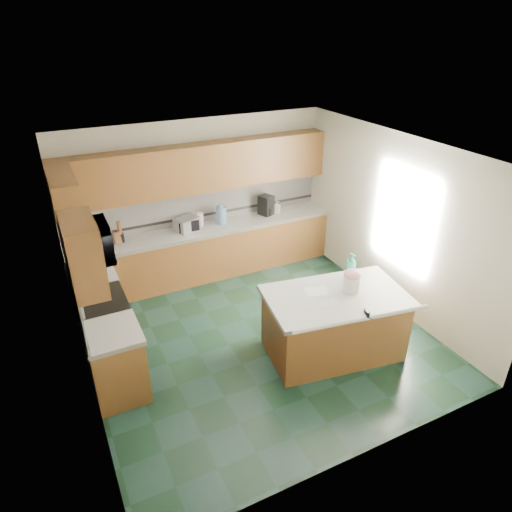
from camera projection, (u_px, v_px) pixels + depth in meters
floor at (257, 336)px, 6.65m from camera, size 4.60×4.60×0.00m
ceiling at (258, 153)px, 5.39m from camera, size 4.60×4.60×0.00m
wall_back at (198, 198)px, 7.86m from camera, size 4.60×0.04×2.70m
wall_front at (370, 359)px, 4.18m from camera, size 4.60×0.04×2.70m
wall_left at (73, 296)px, 5.11m from camera, size 0.04×4.60×2.70m
wall_right at (394, 223)px, 6.93m from camera, size 0.04×4.60×2.70m
back_base_cab at (207, 253)px, 8.04m from camera, size 4.60×0.60×0.86m
back_countertop at (206, 229)px, 7.82m from camera, size 4.60×0.64×0.06m
back_upper_cab at (199, 168)px, 7.44m from camera, size 4.60×0.33×0.78m
back_backsplash at (199, 205)px, 7.89m from camera, size 4.60×0.02×0.63m
back_accent_band at (200, 216)px, 7.97m from camera, size 4.60×0.01×0.05m
left_base_cab_rear at (97, 301)px, 6.69m from camera, size 0.60×0.82×0.86m
left_counter_rear at (91, 274)px, 6.48m from camera, size 0.64×0.82×0.06m
left_base_cab_front at (117, 364)px, 5.48m from camera, size 0.60×0.72×0.86m
left_counter_front at (112, 333)px, 5.26m from camera, size 0.64×0.72×0.06m
left_backsplash at (72, 282)px, 5.61m from camera, size 0.02×2.30×0.63m
left_accent_band at (75, 295)px, 5.71m from camera, size 0.01×2.30×0.05m
left_upper_cab_rear at (66, 203)px, 6.04m from camera, size 0.33×1.09×0.78m
left_upper_cab_front at (83, 255)px, 4.72m from camera, size 0.33×0.72×0.78m
range_body at (106, 330)px, 6.06m from camera, size 0.60×0.76×0.88m
range_oven_door at (128, 326)px, 6.19m from camera, size 0.02×0.68×0.55m
range_cooktop at (101, 301)px, 5.84m from camera, size 0.62×0.78×0.04m
range_handle at (127, 302)px, 6.02m from camera, size 0.02×0.66×0.02m
range_backguard at (78, 298)px, 5.69m from camera, size 0.06×0.76×0.18m
microwave at (90, 243)px, 5.46m from camera, size 0.50×0.73×0.41m
island_base at (334, 326)px, 6.16m from camera, size 1.87×1.25×0.86m
island_top at (336, 297)px, 5.94m from camera, size 1.98×1.37×0.06m
island_bullnose at (363, 319)px, 5.51m from camera, size 1.82×0.35×0.06m
treat_jar at (351, 284)px, 5.96m from camera, size 0.22×0.22×0.22m
treat_jar_lid at (353, 274)px, 5.90m from camera, size 0.23×0.23×0.14m
treat_jar_knob at (353, 271)px, 5.87m from camera, size 0.07×0.03×0.03m
treat_jar_knob_end_l at (351, 272)px, 5.86m from camera, size 0.04×0.04×0.04m
treat_jar_knob_end_r at (355, 271)px, 5.89m from camera, size 0.04×0.04×0.04m
soap_bottle_island at (351, 266)px, 6.22m from camera, size 0.15×0.15×0.38m
paper_sheet_a at (330, 303)px, 5.75m from camera, size 0.25×0.19×0.00m
paper_sheet_b at (316, 291)px, 6.00m from camera, size 0.37×0.32×0.00m
clamp_body at (367, 314)px, 5.54m from camera, size 0.07×0.12×0.10m
clamp_handle at (370, 318)px, 5.49m from camera, size 0.02×0.08×0.02m
knife_block at (117, 238)px, 7.23m from camera, size 0.12×0.15×0.20m
utensil_crock at (121, 238)px, 7.28m from camera, size 0.12×0.12×0.14m
utensil_bundle at (119, 228)px, 7.20m from camera, size 0.07×0.07×0.21m
toaster_oven at (187, 224)px, 7.67m from camera, size 0.46×0.40×0.23m
toaster_oven_door at (189, 227)px, 7.57m from camera, size 0.35×0.01×0.19m
paper_towel at (200, 220)px, 7.81m from camera, size 0.11×0.11×0.24m
paper_towel_base at (201, 226)px, 7.86m from camera, size 0.16×0.16×0.01m
water_jug at (221, 215)px, 7.91m from camera, size 0.19×0.19×0.31m
water_jug_neck at (221, 205)px, 7.82m from camera, size 0.09×0.09×0.04m
coffee_maker at (266, 205)px, 8.26m from camera, size 0.28×0.30×0.36m
coffee_carafe at (267, 212)px, 8.27m from camera, size 0.15×0.15×0.15m
soap_bottle_back at (277, 207)px, 8.35m from camera, size 0.14×0.15×0.23m
soap_back_cap at (277, 201)px, 8.29m from camera, size 0.02×0.02×0.03m
window_light_proxy at (403, 219)px, 6.69m from camera, size 0.02×1.40×1.10m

